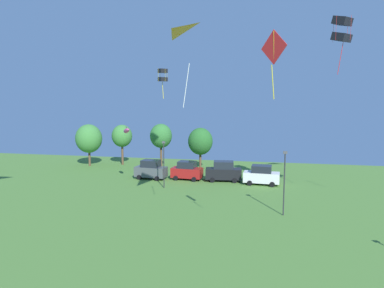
# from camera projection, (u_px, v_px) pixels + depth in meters

# --- Properties ---
(kite_flying_2) EXTENTS (2.00, 2.00, 5.44)m
(kite_flying_2) POSITION_uv_depth(u_px,v_px,m) (342.00, 29.00, 32.08)
(kite_flying_2) COLOR black
(kite_flying_3) EXTENTS (1.85, 2.47, 1.01)m
(kite_flying_3) POSITION_uv_depth(u_px,v_px,m) (126.00, 131.00, 41.81)
(kite_flying_3) COLOR #E54C93
(kite_flying_6) EXTENTS (2.87, 3.71, 5.54)m
(kite_flying_6) POSITION_uv_depth(u_px,v_px,m) (200.00, 40.00, 25.12)
(kite_flying_6) COLOR orange
(kite_flying_9) EXTENTS (1.15, 1.15, 3.18)m
(kite_flying_9) POSITION_uv_depth(u_px,v_px,m) (163.00, 75.00, 36.35)
(kite_flying_9) COLOR black
(kite_flying_10) EXTENTS (1.43, 1.40, 3.97)m
(kite_flying_10) POSITION_uv_depth(u_px,v_px,m) (274.00, 50.00, 19.68)
(kite_flying_10) COLOR red
(parked_car_leftmost) EXTENTS (4.39, 2.46, 2.56)m
(parked_car_leftmost) POSITION_uv_depth(u_px,v_px,m) (151.00, 170.00, 46.15)
(parked_car_leftmost) COLOR #4C5156
(parked_car_leftmost) RESTS_ON ground
(parked_car_second_from_left) EXTENTS (4.22, 2.39, 2.48)m
(parked_car_second_from_left) POSITION_uv_depth(u_px,v_px,m) (187.00, 171.00, 45.65)
(parked_car_second_from_left) COLOR maroon
(parked_car_second_from_left) RESTS_ON ground
(parked_car_third_from_left) EXTENTS (4.81, 2.45, 2.64)m
(parked_car_third_from_left) POSITION_uv_depth(u_px,v_px,m) (224.00, 171.00, 44.76)
(parked_car_third_from_left) COLOR black
(parked_car_third_from_left) RESTS_ON ground
(parked_car_rightmost_in_row) EXTENTS (4.54, 2.35, 2.45)m
(parked_car_rightmost_in_row) POSITION_uv_depth(u_px,v_px,m) (261.00, 175.00, 42.91)
(parked_car_rightmost_in_row) COLOR silver
(parked_car_rightmost_in_row) RESTS_ON ground
(light_post_0) EXTENTS (0.36, 0.20, 5.68)m
(light_post_0) POSITION_uv_depth(u_px,v_px,m) (164.00, 162.00, 40.97)
(light_post_0) COLOR #2D2D33
(light_post_0) RESTS_ON ground
(light_post_1) EXTENTS (0.36, 0.20, 5.95)m
(light_post_1) POSITION_uv_depth(u_px,v_px,m) (284.00, 179.00, 30.96)
(light_post_1) COLOR #2D2D33
(light_post_1) RESTS_ON ground
(treeline_tree_0) EXTENTS (4.21, 4.21, 6.78)m
(treeline_tree_0) POSITION_uv_depth(u_px,v_px,m) (89.00, 139.00, 55.14)
(treeline_tree_0) COLOR brown
(treeline_tree_0) RESTS_ON ground
(treeline_tree_1) EXTENTS (3.33, 3.33, 6.62)m
(treeline_tree_1) POSITION_uv_depth(u_px,v_px,m) (122.00, 136.00, 56.17)
(treeline_tree_1) COLOR brown
(treeline_tree_1) RESTS_ON ground
(treeline_tree_2) EXTENTS (3.40, 3.40, 7.00)m
(treeline_tree_2) POSITION_uv_depth(u_px,v_px,m) (161.00, 136.00, 52.81)
(treeline_tree_2) COLOR brown
(treeline_tree_2) RESTS_ON ground
(treeline_tree_3) EXTENTS (3.78, 3.78, 6.42)m
(treeline_tree_3) POSITION_uv_depth(u_px,v_px,m) (200.00, 141.00, 52.37)
(treeline_tree_3) COLOR brown
(treeline_tree_3) RESTS_ON ground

